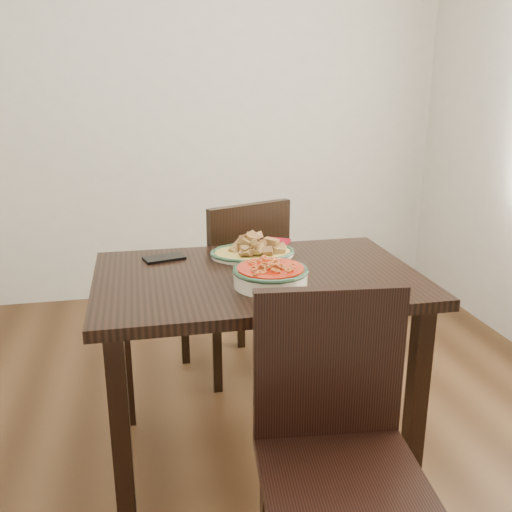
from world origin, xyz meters
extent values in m
plane|color=#3A2312|center=(0.00, 0.00, 0.00)|extent=(3.50, 3.50, 0.00)
cube|color=beige|center=(0.00, 1.75, 1.30)|extent=(3.50, 0.10, 2.60)
cube|color=black|center=(0.13, -0.10, 0.73)|extent=(1.16, 0.77, 0.04)
cube|color=black|center=(-0.37, -0.41, 0.35)|extent=(0.06, 0.06, 0.71)
cube|color=black|center=(0.63, -0.41, 0.35)|extent=(0.06, 0.06, 0.71)
cube|color=black|center=(-0.37, 0.21, 0.35)|extent=(0.06, 0.06, 0.71)
cube|color=black|center=(0.63, 0.21, 0.35)|extent=(0.06, 0.06, 0.71)
cube|color=black|center=(0.14, 0.61, 0.43)|extent=(0.54, 0.54, 0.04)
cube|color=black|center=(0.24, 0.83, 0.21)|extent=(0.04, 0.04, 0.41)
cube|color=black|center=(-0.08, 0.71, 0.21)|extent=(0.04, 0.04, 0.41)
cube|color=black|center=(0.36, 0.52, 0.21)|extent=(0.04, 0.04, 0.41)
cube|color=black|center=(0.05, 0.39, 0.21)|extent=(0.04, 0.04, 0.41)
cube|color=black|center=(0.21, 0.43, 0.67)|extent=(0.41, 0.19, 0.44)
cube|color=black|center=(0.20, -0.85, 0.43)|extent=(0.46, 0.46, 0.04)
cube|color=black|center=(0.05, -0.66, 0.21)|extent=(0.04, 0.04, 0.41)
cube|color=black|center=(0.39, -0.69, 0.21)|extent=(0.04, 0.04, 0.41)
cube|color=black|center=(0.22, -0.66, 0.67)|extent=(0.42, 0.08, 0.44)
ellipsoid|color=beige|center=(0.16, 0.11, 0.76)|extent=(0.33, 0.25, 0.02)
ellipsoid|color=gold|center=(0.16, 0.11, 0.76)|extent=(0.32, 0.24, 0.01)
torus|color=#1C3E28|center=(0.16, 0.11, 0.77)|extent=(0.26, 0.26, 0.01)
cylinder|color=#EEE7C9|center=(0.15, -0.24, 0.78)|extent=(0.25, 0.25, 0.06)
torus|color=#1A3A24|center=(0.15, -0.24, 0.81)|extent=(0.26, 0.26, 0.02)
cylinder|color=#A81B07|center=(0.15, -0.24, 0.81)|extent=(0.23, 0.23, 0.01)
cube|color=black|center=(-0.19, 0.14, 0.76)|extent=(0.17, 0.12, 0.01)
cube|color=maroon|center=(0.29, 0.28, 0.76)|extent=(0.14, 0.13, 0.01)
camera|label=1|loc=(-0.27, -2.00, 1.42)|focal=40.00mm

